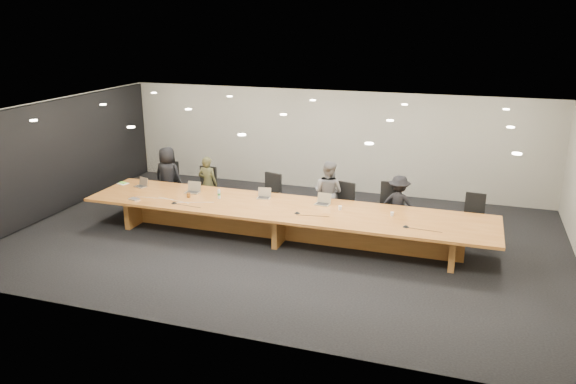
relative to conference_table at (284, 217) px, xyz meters
name	(u,v)px	position (x,y,z in m)	size (l,w,h in m)	color
ground	(284,239)	(0.00, 0.00, -0.52)	(12.00, 12.00, 0.00)	black
back_wall	(330,141)	(0.00, 4.00, 0.88)	(12.00, 0.02, 2.80)	beige
left_wall_panel	(56,158)	(-5.94, 0.00, 0.85)	(0.08, 7.84, 2.74)	black
conference_table	(284,217)	(0.00, 0.00, 0.00)	(9.00, 1.80, 0.75)	#9A5821
chair_far_left	(169,184)	(-3.59, 1.31, 0.05)	(0.58, 0.58, 1.13)	black
chair_left	(205,188)	(-2.57, 1.30, 0.03)	(0.56, 0.56, 1.10)	black
chair_mid_left	(268,196)	(-0.82, 1.23, 0.03)	(0.56, 0.56, 1.09)	black
chair_mid_right	(342,205)	(1.02, 1.22, 0.00)	(0.53, 0.53, 1.04)	black
chair_right	(389,208)	(2.13, 1.17, 0.05)	(0.59, 0.59, 1.15)	black
chair_far_right	(473,217)	(3.94, 1.29, 0.00)	(0.53, 0.53, 1.04)	black
person_a	(168,176)	(-3.58, 1.27, 0.26)	(0.76, 0.49, 1.55)	black
person_b	(208,184)	(-2.43, 1.23, 0.18)	(0.51, 0.34, 1.41)	#34331C
person_c	(328,193)	(0.67, 1.27, 0.24)	(0.74, 0.58, 1.53)	slate
person_d	(399,204)	(2.32, 1.22, 0.15)	(0.86, 0.50, 1.33)	black
laptop_a	(140,182)	(-3.79, 0.32, 0.34)	(0.29, 0.21, 0.23)	tan
laptop_b	(192,188)	(-2.36, 0.28, 0.36)	(0.33, 0.24, 0.26)	#B6A88B
laptop_c	(264,193)	(-0.63, 0.42, 0.35)	(0.30, 0.22, 0.24)	#C3B295
laptop_d	(322,199)	(0.76, 0.41, 0.35)	(0.32, 0.23, 0.25)	#B4A98A
water_bottle	(219,194)	(-1.58, 0.09, 0.33)	(0.07, 0.07, 0.21)	#B2C2BF
amber_mug	(189,195)	(-2.28, -0.06, 0.28)	(0.09, 0.09, 0.11)	brown
paper_cup_near	(340,208)	(1.21, 0.18, 0.28)	(0.08, 0.08, 0.09)	silver
paper_cup_far	(392,214)	(2.33, 0.16, 0.27)	(0.07, 0.07, 0.08)	white
notepad	(123,183)	(-4.35, 0.41, 0.24)	(0.24, 0.19, 0.01)	silver
lime_gadget	(123,183)	(-4.36, 0.42, 0.26)	(0.16, 0.09, 0.03)	#6BCE37
av_box	(134,199)	(-3.37, -0.59, 0.25)	(0.21, 0.16, 0.03)	#BABABF
mic_left	(174,203)	(-2.38, -0.55, 0.25)	(0.13, 0.13, 0.03)	black
mic_center	(297,213)	(0.41, -0.31, 0.25)	(0.13, 0.13, 0.03)	black
mic_right	(406,226)	(2.68, -0.40, 0.25)	(0.13, 0.13, 0.03)	black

